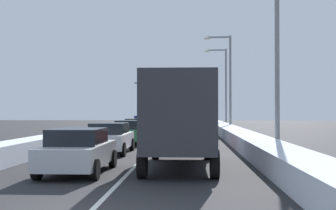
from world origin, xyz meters
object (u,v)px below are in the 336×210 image
(suv_black_right_lane_third, at_px, (186,126))
(sedan_white_center_lane_second, at_px, (110,138))
(sedan_maroon_center_lane_fourth, at_px, (138,128))
(street_lamp_right_mid, at_px, (227,75))
(sedan_gray_right_lane_fifth, at_px, (188,124))
(sedan_silver_center_lane_nearest, at_px, (78,151))
(street_lamp_right_near, at_px, (270,48))
(suv_navy_center_lane_fifth, at_px, (148,123))
(traffic_light_gantry, at_px, (183,92))
(sedan_green_center_lane_third, at_px, (131,132))
(box_truck_right_lane_nearest, at_px, (180,116))
(street_lamp_right_far, at_px, (223,82))
(sedan_red_right_lane_second, at_px, (187,135))
(sedan_tan_right_lane_fourth, at_px, (188,126))

(suv_black_right_lane_third, xyz_separation_m, sedan_white_center_lane_second, (-3.68, -9.90, -0.25))
(sedan_maroon_center_lane_fourth, distance_m, street_lamp_right_mid, 12.47)
(sedan_gray_right_lane_fifth, bearing_deg, sedan_silver_center_lane_nearest, -96.87)
(sedan_gray_right_lane_fifth, relative_size, street_lamp_right_near, 0.52)
(suv_navy_center_lane_fifth, bearing_deg, sedan_maroon_center_lane_fourth, -90.98)
(traffic_light_gantry, height_order, street_lamp_right_near, street_lamp_right_near)
(suv_black_right_lane_third, bearing_deg, traffic_light_gantry, 91.22)
(sedan_gray_right_lane_fifth, xyz_separation_m, sedan_maroon_center_lane_fourth, (-3.81, -11.33, 0.00))
(sedan_green_center_lane_third, relative_size, sedan_maroon_center_lane_fourth, 1.00)
(box_truck_right_lane_nearest, distance_m, suv_navy_center_lane_fifth, 24.53)
(street_lamp_right_far, bearing_deg, sedan_red_right_lane_second, -98.37)
(sedan_maroon_center_lane_fourth, relative_size, street_lamp_right_mid, 0.48)
(sedan_gray_right_lane_fifth, height_order, sedan_silver_center_lane_nearest, same)
(sedan_silver_center_lane_nearest, relative_size, sedan_maroon_center_lane_fourth, 1.00)
(suv_black_right_lane_third, distance_m, sedan_green_center_lane_third, 5.28)
(suv_navy_center_lane_fifth, relative_size, traffic_light_gantry, 0.46)
(traffic_light_gantry, bearing_deg, suv_black_right_lane_third, -88.78)
(suv_black_right_lane_third, height_order, street_lamp_right_near, street_lamp_right_near)
(sedan_red_right_lane_second, bearing_deg, suv_navy_center_lane_fifth, 103.13)
(box_truck_right_lane_nearest, bearing_deg, sedan_maroon_center_lane_fourth, 101.80)
(street_lamp_right_near, bearing_deg, sedan_red_right_lane_second, 139.73)
(sedan_white_center_lane_second, bearing_deg, suv_navy_center_lane_fifth, 89.66)
(sedan_red_right_lane_second, xyz_separation_m, sedan_maroon_center_lane_fourth, (-3.82, 8.84, 0.00))
(box_truck_right_lane_nearest, relative_size, street_lamp_right_far, 0.76)
(street_lamp_right_mid, bearing_deg, sedan_white_center_lane_second, -110.04)
(sedan_gray_right_lane_fifth, height_order, street_lamp_right_far, street_lamp_right_far)
(sedan_green_center_lane_third, xyz_separation_m, street_lamp_right_mid, (7.25, 14.64, 4.71))
(suv_navy_center_lane_fifth, relative_size, street_lamp_right_far, 0.52)
(street_lamp_right_mid, height_order, street_lamp_right_far, street_lamp_right_far)
(box_truck_right_lane_nearest, height_order, sedan_white_center_lane_second, box_truck_right_lane_nearest)
(sedan_tan_right_lane_fourth, bearing_deg, street_lamp_right_mid, 50.02)
(sedan_maroon_center_lane_fourth, relative_size, street_lamp_right_far, 0.47)
(box_truck_right_lane_nearest, distance_m, sedan_silver_center_lane_nearest, 3.85)
(sedan_gray_right_lane_fifth, relative_size, traffic_light_gantry, 0.42)
(sedan_white_center_lane_second, height_order, street_lamp_right_mid, street_lamp_right_mid)
(sedan_maroon_center_lane_fourth, bearing_deg, sedan_gray_right_lane_fifth, 71.39)
(sedan_maroon_center_lane_fourth, height_order, street_lamp_right_mid, street_lamp_right_mid)
(box_truck_right_lane_nearest, relative_size, street_lamp_right_near, 0.84)
(sedan_silver_center_lane_nearest, bearing_deg, suv_navy_center_lane_fifth, 90.18)
(box_truck_right_lane_nearest, height_order, sedan_red_right_lane_second, box_truck_right_lane_nearest)
(box_truck_right_lane_nearest, bearing_deg, sedan_tan_right_lane_fourth, 89.39)
(street_lamp_right_far, bearing_deg, sedan_white_center_lane_second, -104.36)
(sedan_red_right_lane_second, xyz_separation_m, sedan_silver_center_lane_nearest, (-3.62, -9.81, 0.00))
(sedan_white_center_lane_second, relative_size, sedan_green_center_lane_third, 1.00)
(box_truck_right_lane_nearest, relative_size, sedan_red_right_lane_second, 1.60)
(street_lamp_right_mid, bearing_deg, street_lamp_right_near, -89.24)
(box_truck_right_lane_nearest, xyz_separation_m, street_lamp_right_mid, (3.90, 26.03, 3.58))
(sedan_tan_right_lane_fourth, bearing_deg, sedan_silver_center_lane_nearest, -98.95)
(sedan_gray_right_lane_fifth, height_order, street_lamp_right_mid, street_lamp_right_mid)
(sedan_green_center_lane_third, bearing_deg, street_lamp_right_mid, 63.64)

